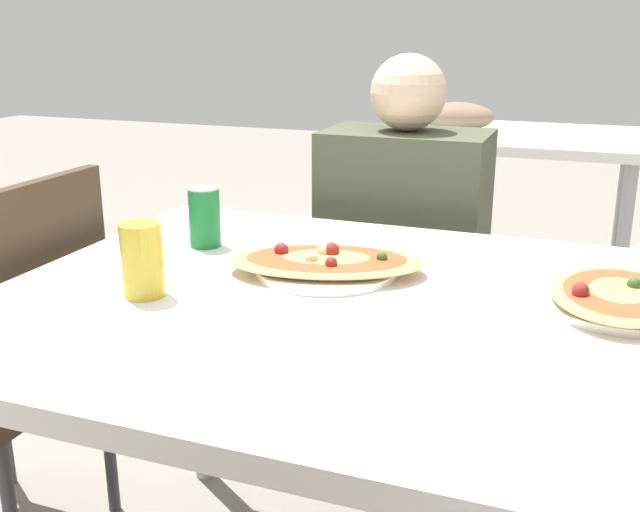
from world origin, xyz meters
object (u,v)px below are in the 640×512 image
chair_far_seated (411,284)px  pizza_second (619,298)px  drink_glass (142,260)px  dining_table (323,334)px  pizza_main (326,263)px  soda_can (205,217)px  person_seated (402,236)px  chair_side_left (16,355)px

chair_far_seated → pizza_second: (0.52, -0.71, 0.28)m
drink_glass → pizza_second: (0.77, 0.22, -0.05)m
dining_table → pizza_main: bearing=107.5°
pizza_main → soda_can: bearing=165.1°
dining_table → pizza_second: 0.50m
pizza_second → drink_glass: bearing=-163.8°
chair_far_seated → soda_can: 0.77m
person_seated → pizza_second: (0.52, -0.60, 0.11)m
chair_far_seated → pizza_second: size_ratio=3.07×
chair_far_seated → pizza_second: chair_far_seated is taller
chair_side_left → drink_glass: size_ratio=6.96×
chair_side_left → person_seated: (0.72, 0.66, 0.17)m
person_seated → pizza_main: (0.00, -0.60, 0.11)m
chair_far_seated → drink_glass: size_ratio=6.96×
chair_side_left → person_seated: bearing=-47.3°
dining_table → drink_glass: drink_glass is taller
dining_table → person_seated: bearing=93.3°
chair_far_seated → pizza_main: (0.00, -0.72, 0.28)m
drink_glass → pizza_second: 0.80m
chair_side_left → pizza_main: bearing=-85.0°
pizza_main → pizza_second: 0.52m
chair_far_seated → pizza_second: bearing=126.1°
chair_far_seated → drink_glass: chair_far_seated is taller
dining_table → pizza_main: (-0.04, 0.12, 0.09)m
dining_table → soda_can: 0.41m
chair_far_seated → chair_side_left: same height
chair_side_left → pizza_main: chair_side_left is taller
pizza_main → drink_glass: size_ratio=3.19×
chair_far_seated → drink_glass: (-0.25, -0.94, 0.32)m
chair_side_left → soda_can: size_ratio=7.24×
pizza_second → chair_side_left: bearing=-177.1°
dining_table → drink_glass: (-0.29, -0.11, 0.14)m
dining_table → pizza_second: pizza_second is taller
soda_can → dining_table: bearing=-30.0°
soda_can → pizza_main: bearing=-14.9°
person_seated → pizza_second: bearing=131.1°
person_seated → pizza_second: 0.80m
pizza_main → drink_glass: bearing=-138.5°
pizza_second → person_seated: bearing=131.1°
chair_side_left → pizza_second: size_ratio=3.07×
dining_table → drink_glass: 0.34m
dining_table → chair_side_left: 0.78m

